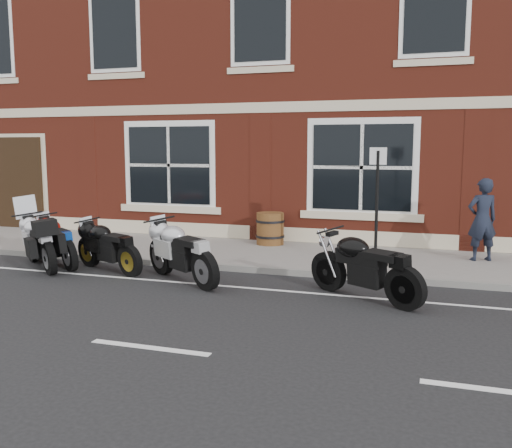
# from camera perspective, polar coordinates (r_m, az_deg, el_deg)

# --- Properties ---
(ground) EXTENTS (80.00, 80.00, 0.00)m
(ground) POSITION_cam_1_polar(r_m,az_deg,el_deg) (9.90, -2.12, -6.61)
(ground) COLOR black
(ground) RESTS_ON ground
(sidewalk) EXTENTS (30.00, 3.00, 0.12)m
(sidewalk) POSITION_cam_1_polar(r_m,az_deg,el_deg) (12.67, 2.62, -3.15)
(sidewalk) COLOR slate
(sidewalk) RESTS_ON ground
(kerb) EXTENTS (30.00, 0.16, 0.12)m
(kerb) POSITION_cam_1_polar(r_m,az_deg,el_deg) (11.19, 0.42, -4.60)
(kerb) COLOR slate
(kerb) RESTS_ON ground
(pub_building) EXTENTS (24.00, 12.00, 12.00)m
(pub_building) POSITION_cam_1_polar(r_m,az_deg,el_deg) (20.09, 8.83, 17.83)
(pub_building) COLOR maroon
(pub_building) RESTS_ON ground
(moto_touring_silver) EXTENTS (1.79, 1.46, 1.44)m
(moto_touring_silver) POSITION_cam_1_polar(r_m,az_deg,el_deg) (12.41, -20.76, -1.43)
(moto_touring_silver) COLOR black
(moto_touring_silver) RESTS_ON ground
(moto_sport_red) EXTENTS (1.78, 1.30, 0.94)m
(moto_sport_red) POSITION_cam_1_polar(r_m,az_deg,el_deg) (12.57, -19.18, -1.45)
(moto_sport_red) COLOR black
(moto_sport_red) RESTS_ON ground
(moto_sport_black) EXTENTS (1.92, 0.94, 0.92)m
(moto_sport_black) POSITION_cam_1_polar(r_m,az_deg,el_deg) (11.64, -14.54, -2.03)
(moto_sport_black) COLOR black
(moto_sport_black) RESTS_ON ground
(moto_sport_silver) EXTENTS (1.96, 1.39, 1.02)m
(moto_sport_silver) POSITION_cam_1_polar(r_m,az_deg,el_deg) (10.50, -7.40, -2.57)
(moto_sport_silver) COLOR black
(moto_sport_silver) RESTS_ON ground
(moto_naked_black) EXTENTS (1.98, 1.29, 1.01)m
(moto_naked_black) POSITION_cam_1_polar(r_m,az_deg,el_deg) (9.36, 10.74, -3.95)
(moto_naked_black) COLOR black
(moto_naked_black) RESTS_ON ground
(pedestrian_left) EXTENTS (0.73, 0.62, 1.70)m
(pedestrian_left) POSITION_cam_1_polar(r_m,az_deg,el_deg) (12.55, 21.68, 0.41)
(pedestrian_left) COLOR black
(pedestrian_left) RESTS_ON sidewalk
(barrel_planter) EXTENTS (0.69, 0.69, 0.77)m
(barrel_planter) POSITION_cam_1_polar(r_m,az_deg,el_deg) (13.69, 1.43, -0.45)
(barrel_planter) COLOR #4D3B14
(barrel_planter) RESTS_ON sidewalk
(parking_sign) EXTENTS (0.33, 0.06, 2.32)m
(parking_sign) POSITION_cam_1_polar(r_m,az_deg,el_deg) (11.30, 12.00, 2.52)
(parking_sign) COLOR black
(parking_sign) RESTS_ON sidewalk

